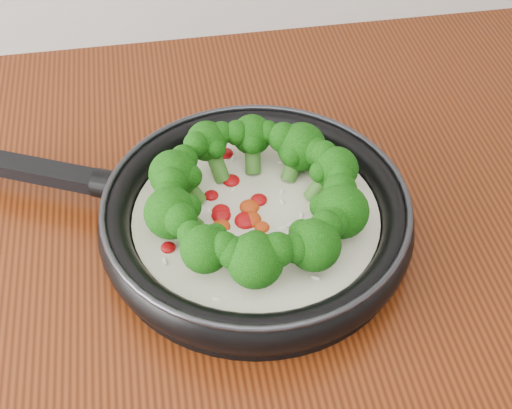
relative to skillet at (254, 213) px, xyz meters
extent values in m
cylinder|color=black|center=(0.00, 0.00, -0.03)|extent=(0.43, 0.43, 0.01)
torus|color=black|center=(0.00, 0.00, -0.01)|extent=(0.45, 0.45, 0.04)
torus|color=#2D2D33|center=(0.00, 0.00, 0.02)|extent=(0.44, 0.44, 0.01)
cube|color=black|center=(-0.23, 0.11, 0.00)|extent=(0.19, 0.11, 0.02)
cylinder|color=black|center=(-0.15, 0.07, 0.00)|extent=(0.04, 0.04, 0.03)
cylinder|color=silver|center=(0.00, 0.00, -0.01)|extent=(0.35, 0.35, 0.02)
ellipsoid|color=#A4070B|center=(-0.03, 0.01, 0.00)|extent=(0.03, 0.03, 0.01)
ellipsoid|color=#A4070B|center=(-0.09, -0.03, 0.00)|extent=(0.02, 0.02, 0.01)
ellipsoid|color=#B8340B|center=(0.00, -0.01, 0.00)|extent=(0.03, 0.03, 0.01)
ellipsoid|color=#A4070B|center=(0.01, 0.02, 0.00)|extent=(0.03, 0.03, 0.01)
ellipsoid|color=#A4070B|center=(-0.01, -0.01, 0.00)|extent=(0.03, 0.03, 0.01)
ellipsoid|color=#B8340B|center=(-0.04, -0.01, 0.00)|extent=(0.03, 0.03, 0.01)
ellipsoid|color=#A4070B|center=(-0.02, 0.10, 0.00)|extent=(0.02, 0.02, 0.01)
ellipsoid|color=#A4070B|center=(-0.05, -0.03, 0.00)|extent=(0.02, 0.02, 0.01)
ellipsoid|color=#B8340B|center=(0.00, 0.01, 0.00)|extent=(0.03, 0.03, 0.01)
ellipsoid|color=#A4070B|center=(-0.08, 0.01, 0.00)|extent=(0.02, 0.02, 0.01)
ellipsoid|color=#A4070B|center=(-0.04, 0.04, 0.00)|extent=(0.02, 0.02, 0.01)
ellipsoid|color=#B8340B|center=(-0.03, 0.11, 0.00)|extent=(0.02, 0.02, 0.01)
ellipsoid|color=#A4070B|center=(-0.07, 0.04, 0.00)|extent=(0.03, 0.03, 0.01)
ellipsoid|color=#A4070B|center=(-0.02, 0.05, 0.00)|extent=(0.03, 0.03, 0.01)
ellipsoid|color=#B8340B|center=(0.01, -0.02, 0.00)|extent=(0.02, 0.02, 0.01)
ellipsoid|color=#A4070B|center=(-0.03, -0.06, 0.00)|extent=(0.02, 0.02, 0.01)
ellipsoid|color=#A4070B|center=(-0.03, 0.00, 0.00)|extent=(0.03, 0.03, 0.01)
ellipsoid|color=white|center=(0.00, 0.00, 0.00)|extent=(0.01, 0.01, 0.00)
ellipsoid|color=white|center=(-0.03, 0.12, 0.00)|extent=(0.00, 0.01, 0.00)
ellipsoid|color=white|center=(0.05, -0.06, 0.00)|extent=(0.01, 0.01, 0.00)
ellipsoid|color=white|center=(-0.09, 0.04, 0.00)|extent=(0.01, 0.01, 0.00)
ellipsoid|color=white|center=(0.03, 0.01, 0.00)|extent=(0.01, 0.01, 0.00)
ellipsoid|color=white|center=(-0.05, 0.01, 0.00)|extent=(0.01, 0.01, 0.00)
ellipsoid|color=white|center=(-0.01, 0.11, 0.00)|extent=(0.01, 0.00, 0.00)
ellipsoid|color=white|center=(0.03, -0.02, 0.00)|extent=(0.01, 0.01, 0.00)
ellipsoid|color=white|center=(0.04, 0.03, 0.00)|extent=(0.01, 0.01, 0.00)
ellipsoid|color=white|center=(-0.05, -0.11, 0.00)|extent=(0.01, 0.01, 0.00)
ellipsoid|color=white|center=(0.03, -0.05, 0.00)|extent=(0.01, 0.01, 0.00)
ellipsoid|color=white|center=(-0.03, -0.02, 0.00)|extent=(0.01, 0.01, 0.00)
ellipsoid|color=white|center=(0.00, -0.02, 0.00)|extent=(0.01, 0.01, 0.00)
ellipsoid|color=white|center=(0.03, -0.02, 0.00)|extent=(0.01, 0.01, 0.00)
ellipsoid|color=white|center=(-0.02, 0.10, 0.00)|extent=(0.01, 0.01, 0.00)
ellipsoid|color=white|center=(-0.02, 0.04, 0.00)|extent=(0.01, 0.01, 0.00)
ellipsoid|color=white|center=(0.04, 0.08, 0.00)|extent=(0.01, 0.01, 0.00)
ellipsoid|color=white|center=(-0.10, -0.05, 0.00)|extent=(0.01, 0.01, 0.00)
ellipsoid|color=white|center=(0.09, -0.03, 0.00)|extent=(0.01, 0.01, 0.00)
ellipsoid|color=white|center=(0.03, -0.07, 0.00)|extent=(0.01, 0.01, 0.00)
ellipsoid|color=white|center=(0.05, -0.01, 0.00)|extent=(0.01, 0.01, 0.00)
ellipsoid|color=white|center=(0.09, -0.05, 0.00)|extent=(0.01, 0.01, 0.00)
ellipsoid|color=white|center=(0.03, 0.10, 0.00)|extent=(0.01, 0.01, 0.00)
ellipsoid|color=white|center=(0.05, -0.10, 0.00)|extent=(0.01, 0.01, 0.00)
ellipsoid|color=white|center=(-0.01, 0.09, 0.00)|extent=(0.01, 0.01, 0.00)
cylinder|color=#437B28|center=(0.07, -0.03, 0.01)|extent=(0.04, 0.03, 0.04)
sphere|color=black|center=(0.08, -0.04, 0.03)|extent=(0.08, 0.08, 0.06)
sphere|color=black|center=(0.09, -0.02, 0.04)|extent=(0.05, 0.05, 0.04)
sphere|color=black|center=(0.07, -0.06, 0.03)|extent=(0.04, 0.04, 0.03)
sphere|color=black|center=(0.07, -0.03, 0.03)|extent=(0.04, 0.04, 0.03)
cylinder|color=#437B28|center=(0.08, 0.02, 0.01)|extent=(0.04, 0.02, 0.04)
sphere|color=black|center=(0.09, 0.02, 0.03)|extent=(0.06, 0.06, 0.05)
sphere|color=black|center=(0.08, 0.04, 0.04)|extent=(0.04, 0.04, 0.03)
sphere|color=black|center=(0.09, 0.00, 0.04)|extent=(0.04, 0.04, 0.03)
sphere|color=black|center=(0.08, 0.02, 0.03)|extent=(0.03, 0.03, 0.02)
cylinder|color=#437B28|center=(0.05, 0.05, 0.01)|extent=(0.04, 0.04, 0.04)
sphere|color=black|center=(0.07, 0.07, 0.03)|extent=(0.07, 0.07, 0.06)
sphere|color=black|center=(0.05, 0.08, 0.04)|extent=(0.05, 0.05, 0.03)
sphere|color=black|center=(0.08, 0.05, 0.03)|extent=(0.04, 0.04, 0.03)
sphere|color=black|center=(0.05, 0.05, 0.03)|extent=(0.04, 0.04, 0.03)
cylinder|color=#437B28|center=(0.01, 0.07, 0.01)|extent=(0.02, 0.04, 0.04)
sphere|color=black|center=(0.01, 0.09, 0.03)|extent=(0.06, 0.06, 0.05)
sphere|color=black|center=(0.00, 0.09, 0.04)|extent=(0.04, 0.04, 0.03)
sphere|color=black|center=(0.03, 0.09, 0.04)|extent=(0.04, 0.04, 0.03)
sphere|color=black|center=(0.01, 0.07, 0.03)|extent=(0.03, 0.03, 0.02)
cylinder|color=#437B28|center=(-0.03, 0.07, 0.01)|extent=(0.03, 0.04, 0.04)
sphere|color=black|center=(-0.04, 0.09, 0.03)|extent=(0.06, 0.06, 0.05)
sphere|color=black|center=(-0.05, 0.07, 0.04)|extent=(0.04, 0.04, 0.03)
sphere|color=black|center=(-0.02, 0.09, 0.04)|extent=(0.04, 0.04, 0.03)
sphere|color=black|center=(-0.03, 0.07, 0.04)|extent=(0.03, 0.03, 0.02)
cylinder|color=#437B28|center=(-0.06, 0.03, 0.01)|extent=(0.04, 0.03, 0.04)
sphere|color=black|center=(-0.08, 0.04, 0.03)|extent=(0.07, 0.07, 0.05)
sphere|color=black|center=(-0.08, 0.02, 0.04)|extent=(0.04, 0.04, 0.03)
sphere|color=black|center=(-0.07, 0.06, 0.04)|extent=(0.04, 0.04, 0.03)
sphere|color=black|center=(-0.06, 0.03, 0.03)|extent=(0.04, 0.04, 0.03)
cylinder|color=#437B28|center=(-0.07, -0.01, 0.01)|extent=(0.04, 0.02, 0.04)
sphere|color=black|center=(-0.09, -0.01, 0.03)|extent=(0.07, 0.07, 0.05)
sphere|color=black|center=(-0.08, -0.03, 0.04)|extent=(0.05, 0.05, 0.03)
sphere|color=black|center=(-0.09, 0.01, 0.04)|extent=(0.04, 0.04, 0.03)
sphere|color=black|center=(-0.07, -0.01, 0.03)|extent=(0.04, 0.04, 0.03)
cylinder|color=#437B28|center=(-0.05, -0.06, 0.01)|extent=(0.04, 0.04, 0.04)
sphere|color=black|center=(-0.06, -0.07, 0.03)|extent=(0.06, 0.06, 0.05)
sphere|color=black|center=(-0.04, -0.08, 0.04)|extent=(0.04, 0.04, 0.03)
sphere|color=black|center=(-0.07, -0.05, 0.04)|extent=(0.04, 0.04, 0.03)
sphere|color=black|center=(-0.05, -0.06, 0.03)|extent=(0.03, 0.03, 0.02)
cylinder|color=#437B28|center=(-0.01, -0.07, 0.01)|extent=(0.02, 0.04, 0.04)
sphere|color=black|center=(-0.01, -0.09, 0.03)|extent=(0.07, 0.07, 0.06)
sphere|color=black|center=(0.01, -0.09, 0.04)|extent=(0.05, 0.05, 0.03)
sphere|color=black|center=(-0.03, -0.08, 0.04)|extent=(0.04, 0.04, 0.03)
sphere|color=black|center=(-0.01, -0.07, 0.03)|extent=(0.04, 0.04, 0.03)
cylinder|color=#437B28|center=(0.04, -0.07, 0.01)|extent=(0.03, 0.04, 0.04)
sphere|color=black|center=(0.05, -0.08, 0.03)|extent=(0.07, 0.07, 0.05)
sphere|color=black|center=(0.06, -0.07, 0.04)|extent=(0.04, 0.04, 0.03)
sphere|color=black|center=(0.03, -0.09, 0.04)|extent=(0.04, 0.04, 0.03)
sphere|color=black|center=(0.04, -0.06, 0.03)|extent=(0.04, 0.04, 0.03)
camera|label=1|loc=(-0.09, -0.53, 0.55)|focal=50.30mm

